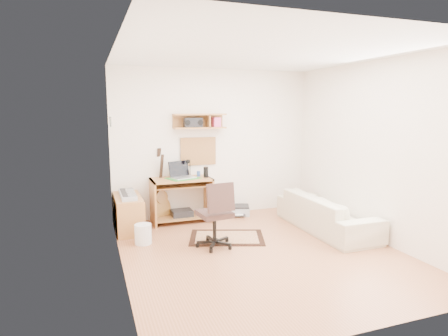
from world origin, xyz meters
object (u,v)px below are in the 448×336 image
object	(u,v)px
desk	(182,200)
sofa	(326,207)
cabinet	(128,213)
printer	(238,210)
task_chair	(215,214)

from	to	relation	value
desk	sofa	distance (m)	2.39
cabinet	printer	xyz separation A→B (m)	(1.96, 0.25, -0.19)
cabinet	printer	world-z (taller)	cabinet
desk	sofa	world-z (taller)	desk
cabinet	sofa	size ratio (longest dim) A/B	0.47
desk	cabinet	bearing A→B (deg)	-169.06
desk	printer	world-z (taller)	desk
cabinet	printer	bearing A→B (deg)	7.35
sofa	desk	bearing A→B (deg)	59.41
task_chair	printer	xyz separation A→B (m)	(0.91, 1.41, -0.39)
desk	sofa	xyz separation A→B (m)	(2.06, -1.22, -0.00)
printer	sofa	world-z (taller)	sofa
cabinet	task_chair	bearing A→B (deg)	-47.44
sofa	cabinet	bearing A→B (deg)	70.64
task_chair	cabinet	distance (m)	1.58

